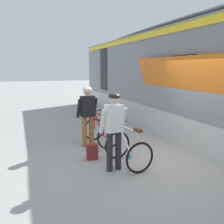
{
  "coord_description": "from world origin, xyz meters",
  "views": [
    {
      "loc": [
        -3.16,
        -5.16,
        2.3
      ],
      "look_at": [
        -0.7,
        1.35,
        1.05
      ],
      "focal_mm": 39.75,
      "sensor_mm": 36.0,
      "label": 1
    }
  ],
  "objects_px": {
    "bicycle_far_red": "(101,131)",
    "backpack_on_platform": "(92,152)",
    "train_car": "(224,79)",
    "water_bottle_near_the_bikes": "(130,155)",
    "bicycle_near_white": "(128,149)",
    "cyclist_near_in_white": "(114,125)",
    "cyclist_far_in_dark": "(88,111)"
  },
  "relations": [
    {
      "from": "bicycle_far_red",
      "to": "backpack_on_platform",
      "type": "distance_m",
      "value": 1.29
    },
    {
      "from": "train_car",
      "to": "backpack_on_platform",
      "type": "relative_size",
      "value": 50.15
    },
    {
      "from": "bicycle_far_red",
      "to": "water_bottle_near_the_bikes",
      "type": "height_order",
      "value": "bicycle_far_red"
    },
    {
      "from": "bicycle_near_white",
      "to": "water_bottle_near_the_bikes",
      "type": "xyz_separation_m",
      "value": [
        0.21,
        0.36,
        -0.29
      ]
    },
    {
      "from": "train_car",
      "to": "water_bottle_near_the_bikes",
      "type": "bearing_deg",
      "value": -171.83
    },
    {
      "from": "train_car",
      "to": "cyclist_near_in_white",
      "type": "height_order",
      "value": "train_car"
    },
    {
      "from": "cyclist_near_in_white",
      "to": "cyclist_far_in_dark",
      "type": "relative_size",
      "value": 1.0
    },
    {
      "from": "train_car",
      "to": "bicycle_near_white",
      "type": "bearing_deg",
      "value": -166.71
    },
    {
      "from": "train_car",
      "to": "bicycle_near_white",
      "type": "xyz_separation_m",
      "value": [
        -3.59,
        -0.85,
        -1.56
      ]
    },
    {
      "from": "backpack_on_platform",
      "to": "water_bottle_near_the_bikes",
      "type": "relative_size",
      "value": 1.84
    },
    {
      "from": "cyclist_far_in_dark",
      "to": "water_bottle_near_the_bikes",
      "type": "bearing_deg",
      "value": -62.87
    },
    {
      "from": "bicycle_near_white",
      "to": "water_bottle_near_the_bikes",
      "type": "bearing_deg",
      "value": 59.54
    },
    {
      "from": "train_car",
      "to": "bicycle_far_red",
      "type": "xyz_separation_m",
      "value": [
        -3.67,
        0.95,
        -1.56
      ]
    },
    {
      "from": "bicycle_far_red",
      "to": "water_bottle_near_the_bikes",
      "type": "xyz_separation_m",
      "value": [
        0.29,
        -1.43,
        -0.29
      ]
    },
    {
      "from": "cyclist_near_in_white",
      "to": "water_bottle_near_the_bikes",
      "type": "distance_m",
      "value": 1.24
    },
    {
      "from": "train_car",
      "to": "cyclist_far_in_dark",
      "type": "distance_m",
      "value": 4.28
    },
    {
      "from": "cyclist_far_in_dark",
      "to": "bicycle_near_white",
      "type": "relative_size",
      "value": 1.54
    },
    {
      "from": "bicycle_far_red",
      "to": "backpack_on_platform",
      "type": "height_order",
      "value": "bicycle_far_red"
    },
    {
      "from": "cyclist_far_in_dark",
      "to": "backpack_on_platform",
      "type": "distance_m",
      "value": 1.39
    },
    {
      "from": "cyclist_near_in_white",
      "to": "cyclist_far_in_dark",
      "type": "height_order",
      "value": "same"
    },
    {
      "from": "backpack_on_platform",
      "to": "water_bottle_near_the_bikes",
      "type": "xyz_separation_m",
      "value": [
        0.9,
        -0.31,
        -0.09
      ]
    },
    {
      "from": "cyclist_near_in_white",
      "to": "bicycle_near_white",
      "type": "height_order",
      "value": "cyclist_near_in_white"
    },
    {
      "from": "train_car",
      "to": "cyclist_near_in_white",
      "type": "bearing_deg",
      "value": -166.2
    },
    {
      "from": "train_car",
      "to": "backpack_on_platform",
      "type": "distance_m",
      "value": 4.63
    },
    {
      "from": "cyclist_near_in_white",
      "to": "bicycle_far_red",
      "type": "xyz_separation_m",
      "value": [
        0.33,
        1.93,
        -0.65
      ]
    },
    {
      "from": "cyclist_near_in_white",
      "to": "bicycle_near_white",
      "type": "relative_size",
      "value": 1.54
    },
    {
      "from": "train_car",
      "to": "bicycle_far_red",
      "type": "relative_size",
      "value": 17.5
    },
    {
      "from": "bicycle_far_red",
      "to": "backpack_on_platform",
      "type": "xyz_separation_m",
      "value": [
        -0.61,
        -1.12,
        -0.2
      ]
    },
    {
      "from": "bicycle_far_red",
      "to": "backpack_on_platform",
      "type": "relative_size",
      "value": 2.87
    },
    {
      "from": "bicycle_near_white",
      "to": "backpack_on_platform",
      "type": "height_order",
      "value": "bicycle_near_white"
    },
    {
      "from": "bicycle_near_white",
      "to": "bicycle_far_red",
      "type": "relative_size",
      "value": 1.0
    },
    {
      "from": "bicycle_near_white",
      "to": "water_bottle_near_the_bikes",
      "type": "height_order",
      "value": "bicycle_near_white"
    }
  ]
}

